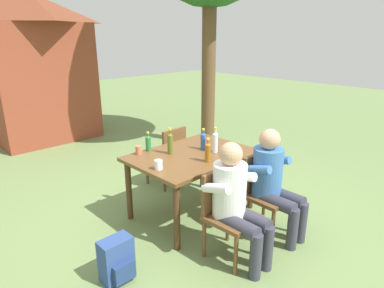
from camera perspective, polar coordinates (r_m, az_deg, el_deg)
ground_plane at (r=4.22m, az=0.00°, el=-11.60°), size 24.00×24.00×0.00m
dining_table at (r=3.93m, az=0.00°, el=-3.03°), size 1.40×1.00×0.77m
chair_near_right at (r=3.76m, az=12.15°, el=-7.57°), size 0.45×0.45×0.87m
chair_near_left at (r=3.31m, az=5.81°, el=-11.08°), size 0.46×0.46×0.87m
chair_far_right at (r=4.75m, az=-3.96°, el=-1.62°), size 0.46×0.46×0.87m
person_in_white_shirt at (r=3.64m, az=13.73°, el=-5.72°), size 0.47×0.61×1.18m
person_in_plaid_shirt at (r=3.17m, az=7.47°, el=-9.09°), size 0.47×0.61×1.18m
bottle_clear at (r=3.92m, az=3.98°, el=0.43°), size 0.06×0.06×0.30m
bottle_green at (r=4.00m, az=-7.50°, el=0.23°), size 0.06×0.06×0.24m
bottle_amber at (r=3.62m, az=2.71°, el=-1.31°), size 0.06×0.06×0.27m
bottle_blue at (r=4.01m, az=1.92°, el=0.60°), size 0.06×0.06×0.26m
bottle_olive at (r=3.86m, az=-3.76°, el=0.21°), size 0.06×0.06×0.31m
cup_white at (r=3.46m, az=-5.75°, el=-3.54°), size 0.08×0.08×0.10m
cup_terracotta at (r=3.91m, az=-9.14°, el=-1.04°), size 0.07×0.07×0.10m
backpack_by_near_side at (r=3.21m, az=-12.67°, el=-18.82°), size 0.29×0.23×0.40m
brick_kiosk at (r=7.51m, az=-24.91°, el=12.06°), size 2.16×1.66×2.87m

